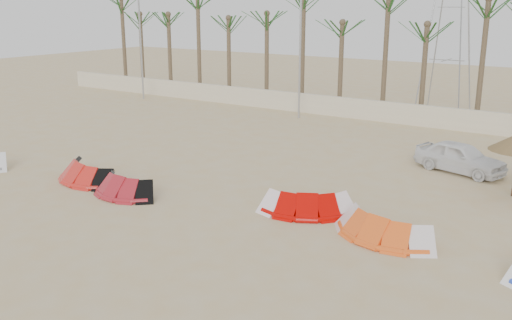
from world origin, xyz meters
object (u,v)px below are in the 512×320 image
Objects in this scene: car at (460,157)px; kite_red_right at (311,201)px; kite_orange at (386,224)px; kite_red_left at (91,170)px; kite_red_mid at (128,184)px.

kite_red_right is at bearing 174.15° from car.
kite_orange is at bearing -12.30° from kite_red_right.
kite_red_mid is at bearing -9.72° from kite_red_left.
car is at bearing 89.96° from kite_orange.
kite_red_mid is 0.76× the size of car.
kite_red_left is 0.91× the size of car.
car is (12.71, 9.89, 0.26)m from kite_red_left.
car reaches higher than kite_red_right.
car reaches higher than kite_red_left.
kite_orange is 0.93× the size of car.
kite_red_mid is at bearing -170.86° from kite_orange.
kite_orange is 8.74m from car.
kite_orange is at bearing -164.84° from car.
kite_red_right is at bearing 18.27° from kite_red_mid.
car is at bearing 37.89° from kite_red_left.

